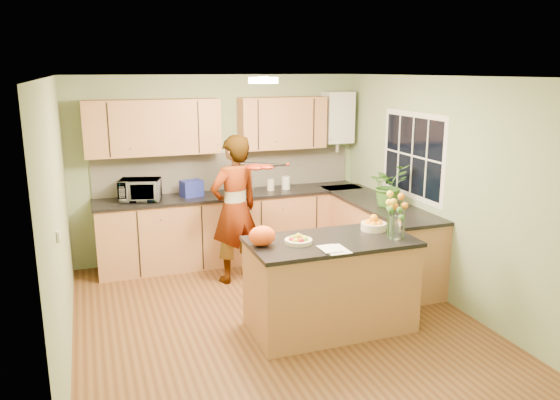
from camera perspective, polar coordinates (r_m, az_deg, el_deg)
name	(u,v)px	position (r m, az deg, el deg)	size (l,w,h in m)	color
floor	(274,319)	(5.89, -0.66, -12.33)	(4.50, 4.50, 0.00)	#512F17
ceiling	(273,77)	(5.30, -0.73, 12.78)	(4.00, 4.50, 0.02)	white
wall_back	(220,167)	(7.58, -6.28, 3.41)	(4.00, 0.02, 2.50)	#89A072
wall_front	(391,286)	(3.52, 11.55, -8.77)	(4.00, 0.02, 2.50)	#89A072
wall_left	(59,223)	(5.19, -22.07, -2.22)	(0.02, 4.50, 2.50)	#89A072
wall_right	(441,190)	(6.39, 16.52, 1.03)	(0.02, 4.50, 2.50)	#89A072
back_counter	(234,227)	(7.50, -4.84, -2.79)	(3.64, 0.62, 0.94)	#A36A41
right_counter	(377,237)	(7.11, 10.11, -3.87)	(0.62, 2.24, 0.94)	#A36A41
splashback	(227,171)	(7.60, -5.51, 3.07)	(3.60, 0.02, 0.52)	beige
upper_cabinets	(209,125)	(7.30, -7.44, 7.74)	(3.20, 0.34, 0.70)	#A36A41
boiler	(338,118)	(7.92, 6.05, 8.56)	(0.40, 0.30, 0.86)	silver
window_right	(412,156)	(6.81, 13.67, 4.53)	(0.01, 1.30, 1.05)	silver
light_switch	(58,236)	(4.60, -22.16, -3.52)	(0.02, 0.09, 0.09)	silver
ceiling_lamp	(263,80)	(5.59, -1.76, 12.41)	(0.30, 0.30, 0.07)	#FFEABF
peninsula_island	(330,284)	(5.55, 5.30, -8.75)	(1.64, 0.84, 0.94)	#A36A41
fruit_dish	(298,240)	(5.24, 1.94, -4.15)	(0.27, 0.27, 0.09)	beige
orange_bowl	(374,224)	(5.74, 9.76, -2.48)	(0.27, 0.27, 0.15)	beige
flower_vase	(396,205)	(5.42, 12.04, -0.53)	(0.28, 0.28, 0.51)	silver
orange_bag	(262,236)	(5.16, -1.88, -3.77)	(0.26, 0.22, 0.19)	#FF5315
papers	(335,249)	(5.09, 5.82, -5.15)	(0.21, 0.29, 0.01)	white
violinist	(235,209)	(6.65, -4.76, -0.98)	(0.66, 0.44, 1.82)	#DEB088
violin	(255,167)	(6.38, -2.60, 3.45)	(0.54, 0.21, 0.11)	#530905
microwave	(140,190)	(7.14, -14.40, 1.03)	(0.50, 0.34, 0.28)	silver
blue_box	(192,188)	(7.25, -9.23, 1.21)	(0.27, 0.19, 0.21)	navy
kettle	(248,183)	(7.40, -3.35, 1.75)	(0.16, 0.16, 0.30)	silver
jar_cream	(271,185)	(7.52, -0.99, 1.59)	(0.10, 0.10, 0.15)	beige
jar_white	(286,183)	(7.59, 0.63, 1.81)	(0.12, 0.12, 0.18)	silver
potted_plant	(389,185)	(6.75, 11.28, 1.57)	(0.47, 0.41, 0.53)	#396E24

